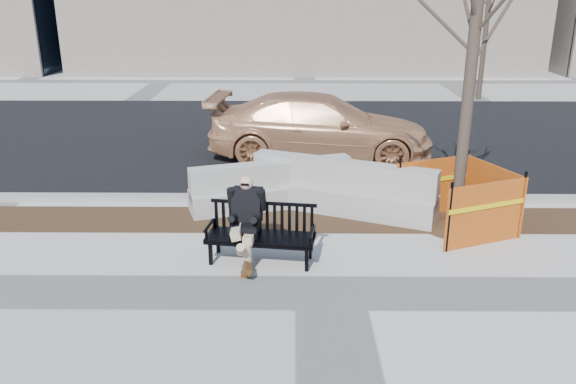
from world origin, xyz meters
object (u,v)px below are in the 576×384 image
Objects in this scene: bench at (261,261)px; jersey_barrier_left at (272,206)px; tree_fence at (455,228)px; seated_man at (247,259)px; sedan at (320,158)px; jersey_barrier_right at (342,211)px.

jersey_barrier_left is at bearing 95.89° from bench.
bench is 0.29× the size of tree_fence.
seated_man reaches higher than bench.
jersey_barrier_left is (0.30, 2.26, 0.00)m from seated_man.
sedan reaches higher than jersey_barrier_left.
jersey_barrier_left is (0.08, 2.34, 0.00)m from bench.
tree_fence reaches higher than bench.
bench is 2.34m from jersey_barrier_left.
jersey_barrier_left is 0.90× the size of jersey_barrier_right.
bench reaches higher than jersey_barrier_left.
tree_fence is at bearing 0.61° from jersey_barrier_right.
sedan reaches higher than jersey_barrier_right.
sedan is (1.34, 5.57, 0.00)m from seated_man.
seated_man is 3.68m from tree_fence.
seated_man is at bearing -160.54° from tree_fence.
tree_fence is 1.67× the size of jersey_barrier_right.
jersey_barrier_right is at bearing -30.34° from jersey_barrier_left.
jersey_barrier_right reaches higher than bench.
tree_fence is 2.03m from jersey_barrier_right.
sedan is at bearing 117.25° from jersey_barrier_right.
jersey_barrier_right reaches higher than jersey_barrier_left.
jersey_barrier_right is (-1.88, 0.78, 0.00)m from tree_fence.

